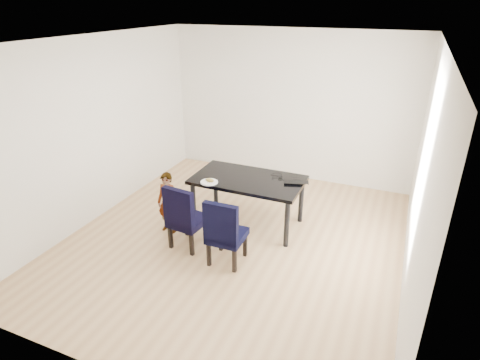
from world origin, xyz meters
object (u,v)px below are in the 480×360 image
at_px(plate, 209,182).
at_px(laptop, 296,181).
at_px(child, 168,203).
at_px(chair_left, 188,215).
at_px(chair_right, 227,230).
at_px(dining_table, 248,201).

xyz_separation_m(plate, laptop, (1.14, 0.50, 0.01)).
bearing_deg(laptop, child, 8.76).
distance_m(chair_left, child, 0.50).
bearing_deg(chair_right, chair_left, 167.12).
height_order(chair_left, laptop, chair_left).
xyz_separation_m(child, plate, (0.52, 0.30, 0.30)).
xyz_separation_m(dining_table, chair_left, (-0.53, -0.86, 0.09)).
relative_size(dining_table, plate, 6.41).
relative_size(child, laptop, 2.66).
bearing_deg(laptop, plate, 6.78).
bearing_deg(chair_right, child, 161.38).
distance_m(dining_table, child, 1.18).
bearing_deg(chair_right, laptop, 62.63).
relative_size(dining_table, chair_left, 1.72).
xyz_separation_m(chair_right, child, (-1.09, 0.34, -0.00)).
bearing_deg(child, laptop, 26.85).
height_order(chair_right, plate, chair_right).
relative_size(chair_left, child, 1.01).
height_order(dining_table, laptop, laptop).
bearing_deg(plate, laptop, 23.87).
height_order(plate, laptop, laptop).
xyz_separation_m(chair_left, plate, (0.07, 0.51, 0.29)).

